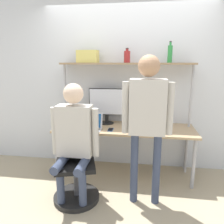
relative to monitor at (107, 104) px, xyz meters
The scene contains 13 objects.
ground_plane 1.20m from the monitor, 61.21° to the right, with size 12.00×12.00×0.00m, color tan.
wall_back 0.47m from the monitor, 32.25° to the left, with size 8.00×0.06×2.70m.
desk 0.51m from the monitor, 31.44° to the right, with size 2.01×0.67×0.73m.
shelf_unit 0.52m from the monitor, ahead, with size 1.91×0.32×1.66m.
monitor is the anchor object (origin of this frame).
laptop 0.44m from the monitor, 120.83° to the right, with size 0.35×0.23×0.23m.
cell_phone 0.46m from the monitor, 71.62° to the right, with size 0.07×0.15×0.01m.
office_chair 1.18m from the monitor, 105.29° to the right, with size 0.57×0.57×0.94m.
person_seated 0.97m from the monitor, 103.90° to the right, with size 0.57×0.48×1.43m.
person_standing 1.04m from the monitor, 54.39° to the right, with size 0.57×0.24×1.74m.
bottle_green 1.17m from the monitor, ahead, with size 0.06×0.06×0.29m.
bottle_red 0.77m from the monitor, ahead, with size 0.09×0.09×0.20m.
storage_box 0.76m from the monitor, behind, with size 0.30×0.21×0.18m.
Camera 1 is at (0.26, -2.70, 1.67)m, focal length 35.00 mm.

